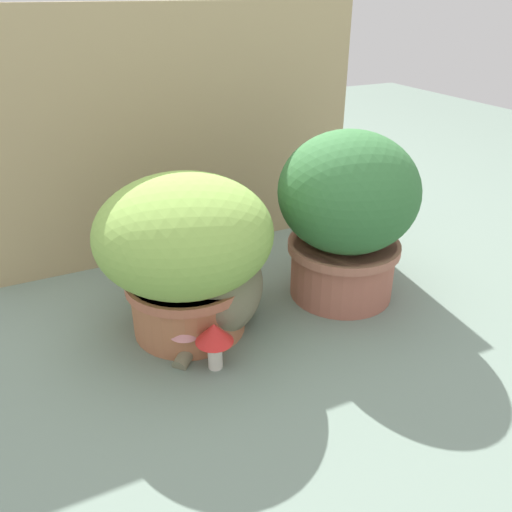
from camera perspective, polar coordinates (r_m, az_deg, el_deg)
ground_plane at (r=1.37m, az=-4.56°, el=-8.58°), size 6.00×6.00×0.00m
cardboard_backdrop at (r=1.68m, az=-9.01°, el=12.59°), size 1.25×0.03×0.77m
grass_planter at (r=1.29m, az=-7.75°, el=0.82°), size 0.43×0.43×0.41m
leafy_planter at (r=1.45m, az=9.85°, el=4.75°), size 0.38×0.38×0.48m
cat at (r=1.35m, az=-2.89°, el=-2.94°), size 0.35×0.31×0.32m
mushroom_ornament_pink at (r=1.27m, az=-7.73°, el=-7.92°), size 0.08×0.08×0.11m
mushroom_ornament_red at (r=1.21m, az=-4.57°, el=-8.77°), size 0.09×0.09×0.12m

